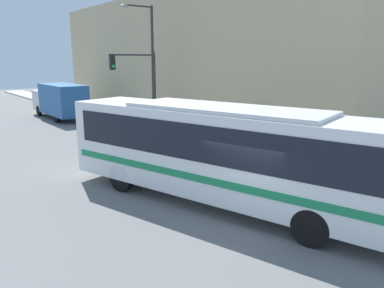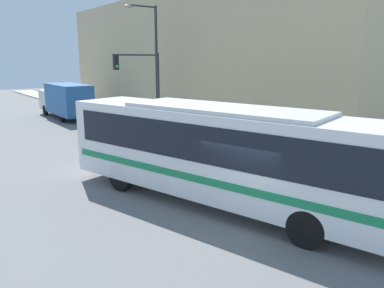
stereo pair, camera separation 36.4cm
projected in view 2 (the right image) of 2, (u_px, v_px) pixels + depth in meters
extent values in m
plane|color=slate|center=(254.00, 221.00, 11.56)|extent=(120.00, 120.00, 0.00)
cube|color=#B7B2A8|center=(126.00, 119.00, 30.53)|extent=(2.56, 70.00, 0.16)
cube|color=tan|center=(189.00, 60.00, 29.67)|extent=(6.00, 32.08, 9.66)
cube|color=white|center=(222.00, 153.00, 12.45)|extent=(5.66, 12.61, 2.82)
cube|color=black|center=(222.00, 138.00, 12.34)|extent=(5.44, 11.66, 1.18)
cube|color=#197F4C|center=(221.00, 170.00, 12.59)|extent=(5.57, 12.14, 0.24)
cube|color=silver|center=(223.00, 109.00, 12.13)|extent=(3.99, 7.17, 0.16)
cylinder|color=black|center=(160.00, 164.00, 15.88)|extent=(0.55, 1.09, 1.06)
cylinder|color=black|center=(121.00, 177.00, 14.21)|extent=(0.55, 1.09, 1.06)
cylinder|color=black|center=(333.00, 204.00, 11.54)|extent=(0.55, 1.09, 1.06)
cylinder|color=black|center=(306.00, 229.00, 9.87)|extent=(0.55, 1.09, 1.06)
cube|color=#265999|center=(69.00, 99.00, 30.80)|extent=(2.26, 5.58, 2.44)
cube|color=silver|center=(54.00, 100.00, 33.90)|extent=(2.14, 2.17, 1.72)
cylinder|color=black|center=(45.00, 110.00, 33.22)|extent=(0.25, 0.90, 0.90)
cylinder|color=black|center=(62.00, 116.00, 29.68)|extent=(0.25, 0.90, 0.90)
cylinder|color=red|center=(255.00, 153.00, 18.27)|extent=(0.28, 0.28, 0.54)
sphere|color=red|center=(255.00, 146.00, 18.19)|extent=(0.26, 0.26, 0.26)
cylinder|color=red|center=(257.00, 153.00, 18.15)|extent=(0.13, 0.17, 0.13)
cylinder|color=#2D2D2D|center=(159.00, 92.00, 24.94)|extent=(0.16, 0.16, 5.14)
cylinder|color=#2D2D2D|center=(136.00, 55.00, 23.46)|extent=(3.20, 0.11, 0.11)
cube|color=black|center=(116.00, 62.00, 22.75)|extent=(0.30, 0.24, 0.90)
sphere|color=#19D83F|center=(117.00, 66.00, 22.69)|extent=(0.18, 0.18, 0.18)
cylinder|color=#2D2D2D|center=(193.00, 132.00, 22.14)|extent=(0.06, 0.06, 0.99)
cylinder|color=#4C4C51|center=(193.00, 122.00, 22.01)|extent=(0.14, 0.14, 0.22)
cylinder|color=#2D2D2D|center=(157.00, 70.00, 24.93)|extent=(0.18, 0.18, 8.08)
cylinder|color=#2D2D2D|center=(142.00, 6.00, 23.49)|extent=(1.92, 0.11, 0.11)
ellipsoid|color=gray|center=(129.00, 6.00, 22.95)|extent=(0.56, 0.28, 0.20)
cylinder|color=slate|center=(243.00, 142.00, 20.07)|extent=(0.28, 0.28, 0.77)
cylinder|color=#2659A5|center=(243.00, 129.00, 19.92)|extent=(0.34, 0.34, 0.64)
sphere|color=tan|center=(244.00, 121.00, 19.82)|extent=(0.21, 0.21, 0.21)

